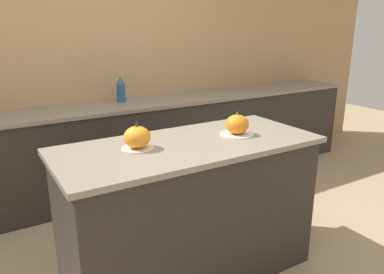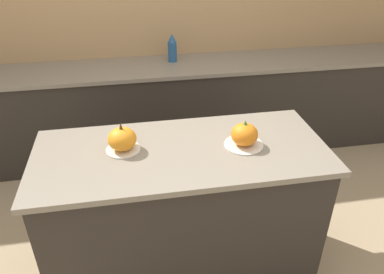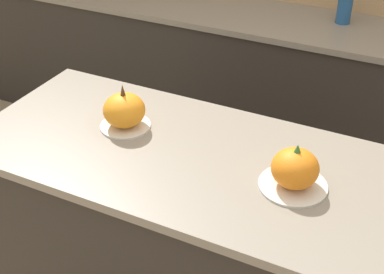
{
  "view_description": "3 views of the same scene",
  "coord_description": "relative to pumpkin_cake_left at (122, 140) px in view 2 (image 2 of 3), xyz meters",
  "views": [
    {
      "loc": [
        -1.16,
        -1.94,
        1.68
      ],
      "look_at": [
        0.01,
        -0.02,
        1.0
      ],
      "focal_mm": 35.0,
      "sensor_mm": 36.0,
      "label": 1
    },
    {
      "loc": [
        -0.26,
        -1.8,
        2.12
      ],
      "look_at": [
        0.07,
        0.04,
        1.01
      ],
      "focal_mm": 35.0,
      "sensor_mm": 36.0,
      "label": 2
    },
    {
      "loc": [
        0.68,
        -1.41,
        2.06
      ],
      "look_at": [
        -0.0,
        -0.03,
        1.05
      ],
      "focal_mm": 50.0,
      "sensor_mm": 36.0,
      "label": 3
    }
  ],
  "objects": [
    {
      "name": "ground_plane",
      "position": [
        0.33,
        -0.06,
        -1.03
      ],
      "size": [
        12.0,
        12.0,
        0.0
      ],
      "primitive_type": "plane",
      "color": "tan"
    },
    {
      "name": "wall_back",
      "position": [
        0.33,
        1.79,
        0.22
      ],
      "size": [
        8.0,
        0.06,
        2.5
      ],
      "color": "tan",
      "rests_on": "ground_plane"
    },
    {
      "name": "kitchen_island",
      "position": [
        0.33,
        -0.06,
        -0.55
      ],
      "size": [
        1.7,
        0.75,
        0.96
      ],
      "color": "#2D2823",
      "rests_on": "ground_plane"
    },
    {
      "name": "back_counter",
      "position": [
        0.33,
        1.46,
        -0.56
      ],
      "size": [
        6.0,
        0.6,
        0.93
      ],
      "color": "#2D2823",
      "rests_on": "ground_plane"
    },
    {
      "name": "pumpkin_cake_left",
      "position": [
        0.0,
        0.0,
        0.0
      ],
      "size": [
        0.2,
        0.2,
        0.18
      ],
      "color": "silver",
      "rests_on": "kitchen_island"
    },
    {
      "name": "pumpkin_cake_right",
      "position": [
        0.7,
        -0.07,
        -0.0
      ],
      "size": [
        0.23,
        0.23,
        0.17
      ],
      "color": "silver",
      "rests_on": "kitchen_island"
    },
    {
      "name": "bottle_tall",
      "position": [
        0.49,
        1.55,
        0.03
      ],
      "size": [
        0.08,
        0.08,
        0.26
      ],
      "color": "#235184",
      "rests_on": "back_counter"
    }
  ]
}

